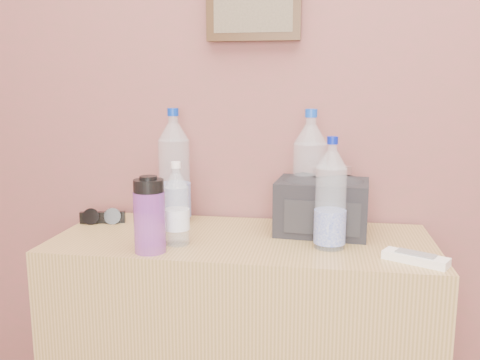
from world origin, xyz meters
name	(u,v)px	position (x,y,z in m)	size (l,w,h in m)	color
picture_frame	(254,0)	(-0.26, 1.98, 1.40)	(0.30, 0.03, 0.25)	#382311
dresser	(242,345)	(-0.26, 1.75, 0.35)	(1.11, 0.46, 0.69)	tan
pet_large_b	(174,172)	(-0.51, 1.90, 0.86)	(0.10, 0.10, 0.37)	white
pet_large_c	(310,178)	(-0.07, 1.85, 0.86)	(0.10, 0.10, 0.37)	silver
pet_large_d	(331,199)	(-0.01, 1.69, 0.83)	(0.08, 0.08, 0.31)	silver
pet_small	(177,208)	(-0.43, 1.66, 0.80)	(0.07, 0.07, 0.24)	#C0E1F5
nalgene_bottle	(149,215)	(-0.48, 1.58, 0.79)	(0.08, 0.08, 0.21)	purple
sunglasses	(103,217)	(-0.74, 1.84, 0.71)	(0.15, 0.05, 0.04)	black
ac_remote	(416,258)	(0.21, 1.60, 0.70)	(0.16, 0.05, 0.02)	white
toiletry_bag	(322,203)	(-0.03, 1.84, 0.78)	(0.27, 0.19, 0.18)	black
foil_packet	(327,169)	(-0.02, 1.85, 0.89)	(0.12, 0.10, 0.02)	silver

